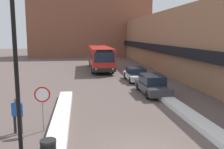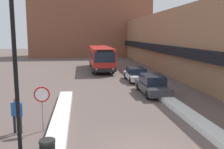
{
  "view_description": "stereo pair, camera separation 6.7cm",
  "coord_description": "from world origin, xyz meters",
  "px_view_note": "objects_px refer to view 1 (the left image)",
  "views": [
    {
      "loc": [
        -2.56,
        -9.22,
        4.69
      ],
      "look_at": [
        -0.21,
        8.63,
        1.83
      ],
      "focal_mm": 40.0,
      "sensor_mm": 36.0,
      "label": 1
    },
    {
      "loc": [
        -2.5,
        -9.23,
        4.69
      ],
      "look_at": [
        -0.21,
        8.63,
        1.83
      ],
      "focal_mm": 40.0,
      "sensor_mm": 36.0,
      "label": 2
    }
  ],
  "objects_px": {
    "parked_car_front": "(152,85)",
    "parked_car_back": "(136,74)",
    "pedestrian": "(17,112)",
    "street_lamp": "(22,44)",
    "city_bus": "(100,57)",
    "stop_sign": "(42,99)"
  },
  "relations": [
    {
      "from": "parked_car_front",
      "to": "street_lamp",
      "type": "relative_size",
      "value": 0.67
    },
    {
      "from": "parked_car_front",
      "to": "stop_sign",
      "type": "distance_m",
      "value": 10.31
    },
    {
      "from": "street_lamp",
      "to": "pedestrian",
      "type": "height_order",
      "value": "street_lamp"
    },
    {
      "from": "city_bus",
      "to": "stop_sign",
      "type": "relative_size",
      "value": 5.09
    },
    {
      "from": "parked_car_front",
      "to": "stop_sign",
      "type": "relative_size",
      "value": 2.15
    },
    {
      "from": "stop_sign",
      "to": "pedestrian",
      "type": "xyz_separation_m",
      "value": [
        -1.17,
        -0.12,
        -0.56
      ]
    },
    {
      "from": "parked_car_back",
      "to": "street_lamp",
      "type": "xyz_separation_m",
      "value": [
        -7.82,
        -15.35,
        3.68
      ]
    },
    {
      "from": "street_lamp",
      "to": "pedestrian",
      "type": "bearing_deg",
      "value": 110.87
    },
    {
      "from": "city_bus",
      "to": "parked_car_back",
      "type": "height_order",
      "value": "city_bus"
    },
    {
      "from": "stop_sign",
      "to": "parked_car_back",
      "type": "bearing_deg",
      "value": 59.44
    },
    {
      "from": "city_bus",
      "to": "pedestrian",
      "type": "xyz_separation_m",
      "value": [
        -5.81,
        -21.64,
        -0.64
      ]
    },
    {
      "from": "parked_car_front",
      "to": "pedestrian",
      "type": "xyz_separation_m",
      "value": [
        -8.74,
        -7.08,
        0.3
      ]
    },
    {
      "from": "parked_car_front",
      "to": "pedestrian",
      "type": "distance_m",
      "value": 11.25
    },
    {
      "from": "parked_car_front",
      "to": "city_bus",
      "type": "bearing_deg",
      "value": 101.39
    },
    {
      "from": "parked_car_back",
      "to": "pedestrian",
      "type": "xyz_separation_m",
      "value": [
        -8.74,
        -12.94,
        0.35
      ]
    },
    {
      "from": "street_lamp",
      "to": "pedestrian",
      "type": "xyz_separation_m",
      "value": [
        -0.92,
        2.42,
        -3.32
      ]
    },
    {
      "from": "parked_car_front",
      "to": "parked_car_back",
      "type": "relative_size",
      "value": 1.06
    },
    {
      "from": "city_bus",
      "to": "street_lamp",
      "type": "distance_m",
      "value": 24.69
    },
    {
      "from": "parked_car_front",
      "to": "street_lamp",
      "type": "bearing_deg",
      "value": -129.48
    },
    {
      "from": "parked_car_back",
      "to": "pedestrian",
      "type": "bearing_deg",
      "value": -124.04
    },
    {
      "from": "city_bus",
      "to": "stop_sign",
      "type": "distance_m",
      "value": 22.01
    },
    {
      "from": "parked_car_front",
      "to": "stop_sign",
      "type": "bearing_deg",
      "value": -137.42
    }
  ]
}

